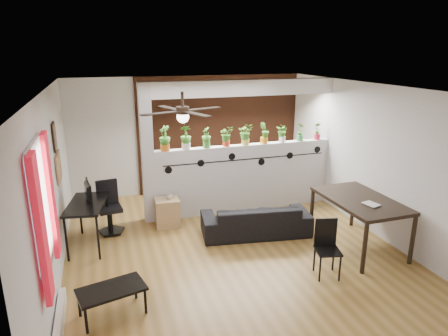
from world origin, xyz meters
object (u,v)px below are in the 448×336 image
potted_plant_0 (165,138)px  folding_chair (327,242)px  potted_plant_2 (206,137)px  potted_plant_5 (264,132)px  potted_plant_7 (300,131)px  office_chair (110,211)px  potted_plant_3 (226,135)px  computer_desk (87,207)px  cup (169,196)px  ceiling_fan (183,113)px  sofa (256,220)px  dining_table (360,204)px  potted_plant_1 (186,137)px  potted_plant_4 (246,134)px  potted_plant_6 (283,132)px  coffee_table (111,291)px  cube_shelf (167,212)px  potted_plant_8 (317,130)px

potted_plant_0 → folding_chair: (1.84, -2.65, -1.10)m
potted_plant_2 → potted_plant_5: size_ratio=0.96×
potted_plant_5 → potted_plant_7: bearing=0.0°
potted_plant_0 → office_chair: size_ratio=0.51×
potted_plant_3 → potted_plant_7: potted_plant_3 is taller
potted_plant_7 → computer_desk: 4.34m
cup → potted_plant_0: bearing=87.8°
ceiling_fan → sofa: bearing=25.6°
potted_plant_3 → dining_table: (1.60, -2.08, -0.80)m
potted_plant_1 → cup: (-0.41, -0.34, -1.02)m
computer_desk → office_chair: 0.63m
potted_plant_5 → potted_plant_3: bearing=-180.0°
dining_table → ceiling_fan: bearing=174.2°
potted_plant_4 → potted_plant_6: bearing=-0.0°
coffee_table → cube_shelf: bearing=65.4°
potted_plant_2 → sofa: size_ratio=0.22×
potted_plant_4 → potted_plant_8: 1.58m
potted_plant_7 → potted_plant_5: bearing=180.0°
sofa → office_chair: bearing=-10.7°
potted_plant_1 → potted_plant_3: size_ratio=1.14×
potted_plant_0 → cube_shelf: size_ratio=0.89×
potted_plant_4 → potted_plant_0: bearing=-180.0°
office_chair → dining_table: office_chair is taller
folding_chair → potted_plant_7: bearing=70.8°
potted_plant_8 → sofa: size_ratio=0.20×
ceiling_fan → potted_plant_1: size_ratio=2.65×
cube_shelf → folding_chair: 3.01m
potted_plant_2 → potted_plant_6: (1.58, 0.00, -0.02)m
potted_plant_0 → potted_plant_7: potted_plant_0 is taller
cup → folding_chair: 2.97m
dining_table → sofa: bearing=146.2°
cup → potted_plant_2: bearing=22.9°
potted_plant_7 → office_chair: 4.02m
ceiling_fan → potted_plant_1: 1.99m
potted_plant_3 → potted_plant_7: bearing=0.0°
potted_plant_1 → potted_plant_4: 1.19m
potted_plant_2 → potted_plant_6: potted_plant_2 is taller
potted_plant_4 → ceiling_fan: bearing=-131.6°
sofa → dining_table: size_ratio=1.15×
cube_shelf → computer_desk: computer_desk is taller
potted_plant_2 → office_chair: bearing=-171.3°
potted_plant_2 → dining_table: (1.99, -2.08, -0.81)m
potted_plant_7 → ceiling_fan: bearing=-147.1°
potted_plant_3 → cube_shelf: potted_plant_3 is taller
coffee_table → ceiling_fan: bearing=38.9°
potted_plant_0 → sofa: size_ratio=0.26×
cube_shelf → coffee_table: (-1.09, -2.37, 0.07)m
potted_plant_4 → coffee_table: potted_plant_4 is taller
ceiling_fan → cube_shelf: 2.52m
potted_plant_5 → cup: size_ratio=3.62×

